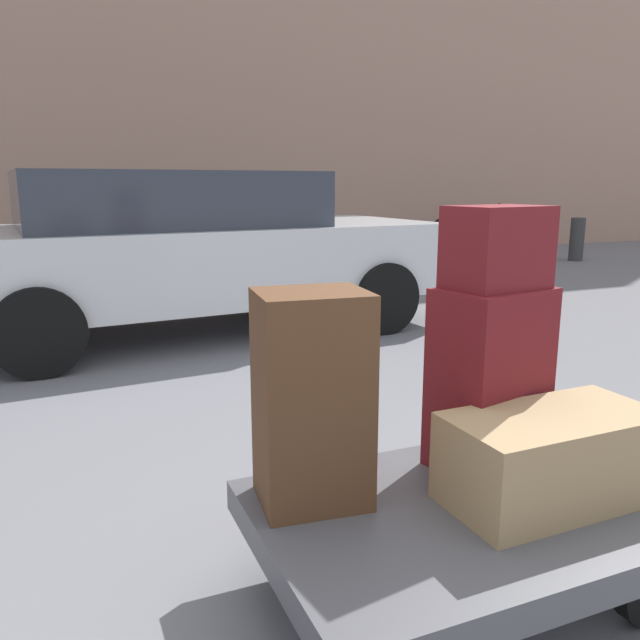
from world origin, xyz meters
The scene contains 12 objects.
ground_plane centered at (0.00, 0.00, 0.00)m, with size 60.00×60.00×0.00m, color slate.
luggage_cart centered at (0.00, 0.00, 0.27)m, with size 1.32×0.90×0.34m.
suitcase_maroon_center centered at (0.23, 0.23, 0.66)m, with size 0.39×0.26×0.64m, color maroon.
duffel_bag_tan_rear_right centered at (0.25, -0.07, 0.48)m, with size 0.68×0.34×0.28m, color #9E7F56.
suitcase_brown_stacked_top centered at (-0.44, 0.22, 0.68)m, with size 0.33×0.27×0.67m, color #51331E.
duffel_bag_maroon_topmost_pile centered at (0.23, 0.23, 1.11)m, with size 0.33×0.22×0.28m, color maroon.
parked_car centered at (0.00, 4.14, 0.76)m, with size 4.43×2.20×1.42m.
bicycle_leaning centered at (6.08, 8.22, 0.37)m, with size 1.68×0.64×0.96m.
bollard_kerb_near centered at (2.73, 6.87, 0.37)m, with size 0.24×0.24×0.74m, color #383838.
bollard_kerb_mid centered at (3.97, 6.87, 0.37)m, with size 0.24×0.24×0.74m, color #383838.
bollard_kerb_far centered at (5.79, 6.87, 0.37)m, with size 0.24×0.24×0.74m, color #383838.
bollard_corner centered at (7.23, 6.87, 0.37)m, with size 0.24×0.24×0.74m, color #383838.
Camera 1 is at (-1.14, -1.48, 1.32)m, focal length 35.44 mm.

